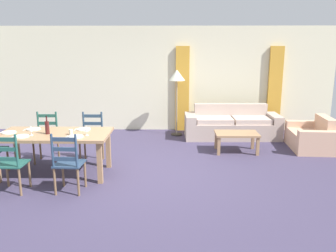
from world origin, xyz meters
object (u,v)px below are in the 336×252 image
Objects in this scene: dining_table at (54,138)px; coffee_cup_primary at (71,132)px; dining_chair_near_left at (10,163)px; wine_glass_near_left at (31,129)px; coffee_table at (237,136)px; dining_chair_near_right at (68,163)px; couch at (231,126)px; wine_glass_near_right at (87,129)px; standing_lamp at (177,79)px; armchair_upholstered at (313,138)px; dining_chair_far_left at (46,137)px; dining_chair_far_right at (92,138)px; wine_bottle at (47,127)px.

dining_table is 21.11× the size of coffee_cup_primary.
dining_chair_near_left reaches higher than dining_table.
coffee_table is (3.71, 1.52, -0.51)m from wine_glass_near_left.
dining_chair_near_right is 1.06m from wine_glass_near_left.
dining_chair_near_right is at bearing -132.19° from couch.
dining_table is 11.80× the size of wine_glass_near_right.
standing_lamp reaches higher than coffee_cup_primary.
armchair_upholstered is (1.71, 0.25, -0.11)m from coffee_table.
dining_chair_far_left reaches higher than wine_glass_near_left.
wine_glass_near_left is (-0.80, -0.88, 0.38)m from dining_chair_far_right.
couch is at bearing 40.39° from coffee_cup_primary.
dining_table is at bearing 162.87° from coffee_cup_primary.
dining_chair_far_right is at bearing -129.06° from standing_lamp.
wine_glass_near_left is at bearing -157.70° from coffee_table.
wine_bottle is 0.42m from coffee_cup_primary.
dining_chair_far_right is 0.90m from coffee_cup_primary.
wine_glass_near_right is (0.93, 0.00, 0.00)m from wine_glass_near_left.
wine_bottle is at bearing 21.44° from wine_glass_near_left.
coffee_cup_primary is at bearing -17.13° from dining_table.
standing_lamp reaches higher than armchair_upholstered.
dining_chair_far_left is at bearing 179.53° from dining_chair_far_right.
standing_lamp is (-1.35, 0.18, 1.12)m from couch.
couch is at bearing 149.09° from armchair_upholstered.
armchair_upholstered is (1.62, -0.97, -0.04)m from couch.
dining_chair_near_left is at bearing -156.62° from armchair_upholstered.
wine_glass_near_left is 0.93m from wine_glass_near_right.
dining_chair_near_left is 1.51m from dining_chair_far_left.
dining_chair_far_left is (0.01, 1.51, 0.00)m from dining_chair_near_left.
dining_chair_near_right is 3.63m from coffee_table.
coffee_table is 0.55× the size of standing_lamp.
coffee_table is at bearing 35.91° from dining_chair_near_right.
coffee_cup_primary is at bearing -154.35° from coffee_table.
wine_glass_near_right reaches higher than dining_table.
dining_table is at bearing -143.38° from couch.
dining_chair_far_right reaches higher than dining_table.
dining_chair_far_left reaches higher than armchair_upholstered.
dining_chair_far_right is 4.72m from armchair_upholstered.
wine_glass_near_left is (-0.78, 0.60, 0.38)m from dining_chair_near_right.
dining_table is 3.67m from coffee_table.
dining_chair_far_right is at bearing -0.47° from dining_chair_far_left.
wine_glass_near_right is 0.13× the size of armchair_upholstered.
dining_chair_near_left is at bearing -119.03° from dining_table.
wine_bottle is (-0.56, -0.78, 0.39)m from dining_chair_far_right.
wine_glass_near_right is 0.29m from coffee_cup_primary.
armchair_upholstered is (5.53, 2.39, -0.23)m from dining_chair_near_left.
wine_glass_near_left is 0.18× the size of coffee_table.
dining_chair_near_left is (-0.43, -0.77, -0.19)m from dining_table.
dining_chair_near_left and dining_chair_far_left have the same top height.
dining_chair_far_right is 5.96× the size of wine_glass_near_left.
wine_glass_near_right is at bearing -158.57° from armchair_upholstered.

